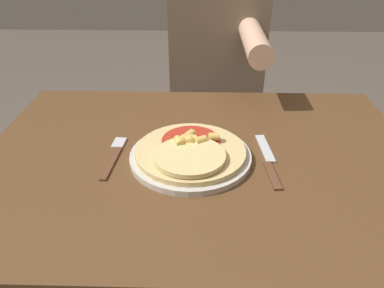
% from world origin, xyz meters
% --- Properties ---
extents(dining_table, '(1.02, 0.73, 0.74)m').
position_xyz_m(dining_table, '(0.00, 0.00, 0.61)').
color(dining_table, brown).
rests_on(dining_table, ground_plane).
extents(plate, '(0.28, 0.28, 0.01)m').
position_xyz_m(plate, '(-0.02, -0.02, 0.75)').
color(plate, beige).
rests_on(plate, dining_table).
extents(pizza, '(0.25, 0.25, 0.04)m').
position_xyz_m(pizza, '(-0.02, -0.02, 0.76)').
color(pizza, '#DBBC7A').
rests_on(pizza, plate).
extents(fork, '(0.03, 0.18, 0.00)m').
position_xyz_m(fork, '(-0.20, -0.01, 0.74)').
color(fork, brown).
rests_on(fork, dining_table).
extents(knife, '(0.03, 0.22, 0.00)m').
position_xyz_m(knife, '(0.15, -0.02, 0.74)').
color(knife, brown).
rests_on(knife, dining_table).
extents(person_diner, '(0.33, 0.52, 1.24)m').
position_xyz_m(person_diner, '(0.06, 0.62, 0.72)').
color(person_diner, '#2D2D38').
rests_on(person_diner, ground_plane).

